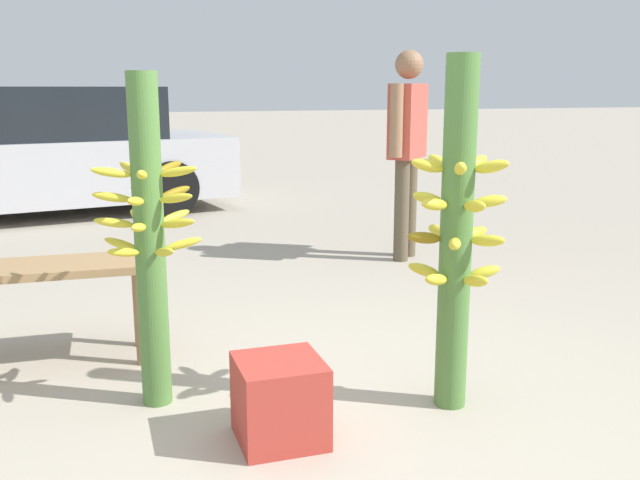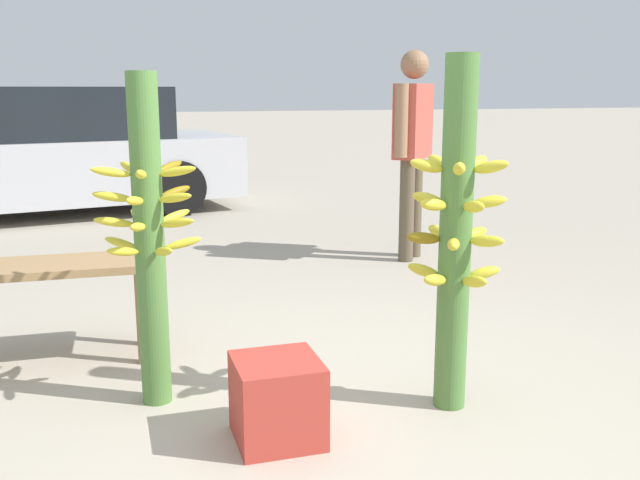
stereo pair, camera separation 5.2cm
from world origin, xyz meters
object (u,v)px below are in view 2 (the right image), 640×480
(banana_stalk_center, at_px, (455,234))
(parked_car, at_px, (45,154))
(market_bench, at_px, (39,281))
(banana_stalk_left, at_px, (149,238))
(vendor_person, at_px, (413,137))
(produce_crate, at_px, (277,400))

(banana_stalk_center, distance_m, parked_car, 6.07)
(parked_car, bearing_deg, market_bench, 173.25)
(banana_stalk_left, height_order, vendor_person, vendor_person)
(vendor_person, bearing_deg, parked_car, 87.14)
(produce_crate, bearing_deg, banana_stalk_center, 6.08)
(banana_stalk_left, bearing_deg, banana_stalk_center, -18.83)
(vendor_person, distance_m, parked_car, 4.33)
(banana_stalk_center, xyz_separation_m, produce_crate, (-0.80, -0.08, -0.60))
(vendor_person, bearing_deg, banana_stalk_center, -156.63)
(banana_stalk_left, relative_size, vendor_person, 0.87)
(banana_stalk_left, height_order, banana_stalk_center, banana_stalk_center)
(banana_stalk_center, bearing_deg, parked_car, 109.23)
(parked_car, bearing_deg, vendor_person, -146.59)
(vendor_person, relative_size, market_bench, 1.38)
(banana_stalk_center, relative_size, market_bench, 1.26)
(vendor_person, xyz_separation_m, market_bench, (-2.70, -1.54, -0.56))
(banana_stalk_left, bearing_deg, parked_car, 98.26)
(banana_stalk_left, bearing_deg, vendor_person, 44.76)
(market_bench, bearing_deg, produce_crate, -48.66)
(banana_stalk_left, height_order, parked_car, banana_stalk_left)
(banana_stalk_left, bearing_deg, produce_crate, -49.45)
(market_bench, relative_size, produce_crate, 3.61)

